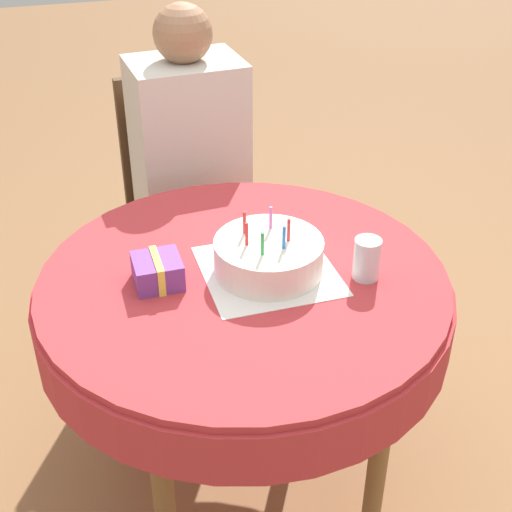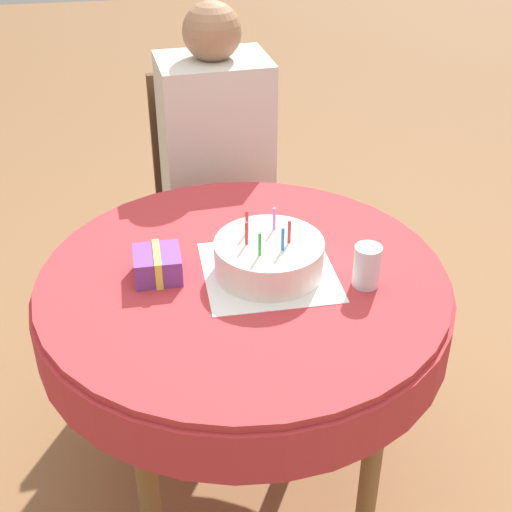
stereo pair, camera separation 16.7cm
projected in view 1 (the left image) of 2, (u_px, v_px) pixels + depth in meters
name	position (u px, v px, depth m)	size (l,w,h in m)	color
ground_plane	(246.00, 477.00, 2.08)	(12.00, 12.00, 0.00)	#8C603D
dining_table	(244.00, 305.00, 1.74)	(1.00, 1.00, 0.71)	#BC3338
chair	(186.00, 204.00, 2.48)	(0.44, 0.44, 0.91)	#4C331E
person	(191.00, 158.00, 2.28)	(0.36, 0.37, 1.18)	#9E7051
napkin	(269.00, 271.00, 1.71)	(0.31, 0.31, 0.00)	white
birthday_cake	(269.00, 257.00, 1.68)	(0.26, 0.26, 0.14)	white
drinking_glass	(367.00, 259.00, 1.66)	(0.06, 0.06, 0.10)	silver
gift_box	(158.00, 271.00, 1.65)	(0.11, 0.12, 0.07)	#753D99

